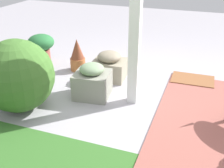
{
  "coord_description": "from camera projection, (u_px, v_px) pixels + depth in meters",
  "views": [
    {
      "loc": [
        -0.64,
        3.01,
        1.77
      ],
      "look_at": [
        0.36,
        0.27,
        0.32
      ],
      "focal_mm": 43.99,
      "sensor_mm": 36.0,
      "label": 1
    }
  ],
  "objects": [
    {
      "name": "ground_plane",
      "position": [
        146.0,
        102.0,
        3.52
      ],
      "size": [
        12.0,
        12.0,
        0.0
      ],
      "primitive_type": "plane",
      "color": "#A6A1A8"
    },
    {
      "name": "porch_pillar",
      "position": [
        136.0,
        11.0,
        3.03
      ],
      "size": [
        0.12,
        0.12,
        2.29
      ],
      "primitive_type": "cube",
      "color": "white",
      "rests_on": "ground"
    },
    {
      "name": "stone_planter_nearest",
      "position": [
        109.0,
        66.0,
        4.07
      ],
      "size": [
        0.5,
        0.43,
        0.43
      ],
      "color": "gray",
      "rests_on": "ground"
    },
    {
      "name": "stone_planter_near",
      "position": [
        92.0,
        82.0,
        3.57
      ],
      "size": [
        0.49,
        0.47,
        0.46
      ],
      "color": "gray",
      "rests_on": "ground"
    },
    {
      "name": "round_shrub",
      "position": [
        18.0,
        76.0,
        3.2
      ],
      "size": [
        0.86,
        0.86,
        0.86
      ],
      "primitive_type": "sphere",
      "color": "#3C6929",
      "rests_on": "ground"
    },
    {
      "name": "terracotta_pot_broad",
      "position": [
        41.0,
        46.0,
        4.58
      ],
      "size": [
        0.44,
        0.44,
        0.5
      ],
      "color": "#994E3F",
      "rests_on": "ground"
    },
    {
      "name": "terracotta_pot_spiky",
      "position": [
        77.0,
        56.0,
        4.34
      ],
      "size": [
        0.24,
        0.24,
        0.51
      ],
      "color": "#B86937",
      "rests_on": "ground"
    },
    {
      "name": "doormat",
      "position": [
        193.0,
        80.0,
        4.08
      ],
      "size": [
        0.62,
        0.42,
        0.03
      ],
      "primitive_type": "cube",
      "rotation": [
        0.0,
        0.0,
        0.02
      ],
      "color": "brown",
      "rests_on": "ground"
    }
  ]
}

